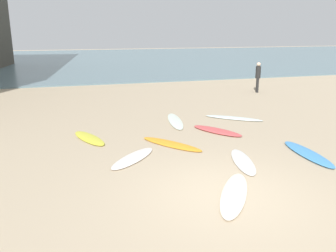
{
  "coord_description": "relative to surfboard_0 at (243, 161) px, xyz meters",
  "views": [
    {
      "loc": [
        -3.12,
        -6.27,
        3.41
      ],
      "look_at": [
        0.08,
        4.66,
        0.3
      ],
      "focal_mm": 37.83,
      "sensor_mm": 36.0,
      "label": 1
    }
  ],
  "objects": [
    {
      "name": "ground_plane",
      "position": [
        -1.26,
        -1.63,
        -0.03
      ],
      "size": [
        120.0,
        120.0,
        0.0
      ],
      "primitive_type": "plane",
      "color": "tan"
    },
    {
      "name": "ocean_water",
      "position": [
        -1.26,
        34.88,
        0.01
      ],
      "size": [
        120.0,
        40.0,
        0.08
      ],
      "primitive_type": "cube",
      "color": "slate",
      "rests_on": "ground_plane"
    },
    {
      "name": "surfboard_0",
      "position": [
        0.0,
        0.0,
        0.0
      ],
      "size": [
        0.97,
        2.01,
        0.06
      ],
      "primitive_type": "ellipsoid",
      "rotation": [
        0.0,
        0.0,
        2.88
      ],
      "color": "white",
      "rests_on": "ground_plane"
    },
    {
      "name": "surfboard_1",
      "position": [
        0.53,
        2.87,
        0.01
      ],
      "size": [
        1.49,
        1.98,
        0.09
      ],
      "primitive_type": "ellipsoid",
      "rotation": [
        0.0,
        0.0,
        0.54
      ],
      "color": "#DC5152",
      "rests_on": "ground_plane"
    },
    {
      "name": "surfboard_2",
      "position": [
        -1.1,
        -1.69,
        0.0
      ],
      "size": [
        1.67,
        2.21,
        0.07
      ],
      "primitive_type": "ellipsoid",
      "rotation": [
        0.0,
        0.0,
        2.58
      ],
      "color": "#F1E0C7",
      "rests_on": "ground_plane"
    },
    {
      "name": "surfboard_3",
      "position": [
        -2.75,
        1.07,
        0.0
      ],
      "size": [
        1.7,
        1.77,
        0.06
      ],
      "primitive_type": "ellipsoid",
      "rotation": [
        0.0,
        0.0,
        2.39
      ],
      "color": "silver",
      "rests_on": "ground_plane"
    },
    {
      "name": "surfboard_4",
      "position": [
        1.92,
        4.38,
        0.0
      ],
      "size": [
        2.07,
        1.81,
        0.07
      ],
      "primitive_type": "ellipsoid",
      "rotation": [
        0.0,
        0.0,
        0.89
      ],
      "color": "white",
      "rests_on": "ground_plane"
    },
    {
      "name": "surfboard_5",
      "position": [
        2.03,
        0.01,
        0.01
      ],
      "size": [
        0.73,
        2.33,
        0.08
      ],
      "primitive_type": "ellipsoid",
      "rotation": [
        0.0,
        0.0,
        -0.08
      ],
      "color": "#4591D6",
      "rests_on": "ground_plane"
    },
    {
      "name": "surfboard_6",
      "position": [
        -3.77,
        3.25,
        0.01
      ],
      "size": [
        1.15,
        1.98,
        0.08
      ],
      "primitive_type": "ellipsoid",
      "rotation": [
        0.0,
        0.0,
        3.49
      ],
      "color": "yellow",
      "rests_on": "ground_plane"
    },
    {
      "name": "surfboard_7",
      "position": [
        -1.4,
        1.94,
        0.0
      ],
      "size": [
        1.71,
        2.11,
        0.06
      ],
      "primitive_type": "ellipsoid",
      "rotation": [
        0.0,
        0.0,
        3.76
      ],
      "color": "orange",
      "rests_on": "ground_plane"
    },
    {
      "name": "surfboard_8",
      "position": [
        -0.44,
        4.61,
        -0.0
      ],
      "size": [
        0.89,
        2.56,
        0.06
      ],
      "primitive_type": "ellipsoid",
      "rotation": [
        0.0,
        0.0,
        2.98
      ],
      "color": "white",
      "rests_on": "ground_plane"
    },
    {
      "name": "beachgoer_near",
      "position": [
        5.97,
        9.63,
        0.9
      ],
      "size": [
        0.38,
        0.38,
        1.67
      ],
      "rotation": [
        0.0,
        0.0,
        1.11
      ],
      "color": "black",
      "rests_on": "ground_plane"
    }
  ]
}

